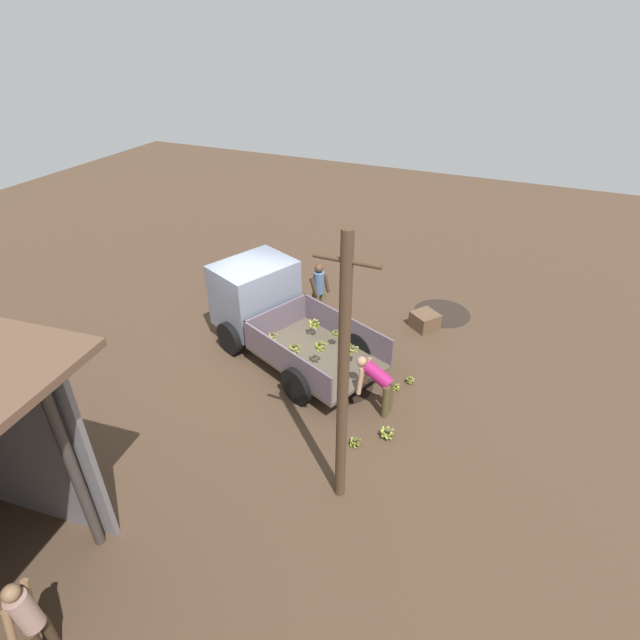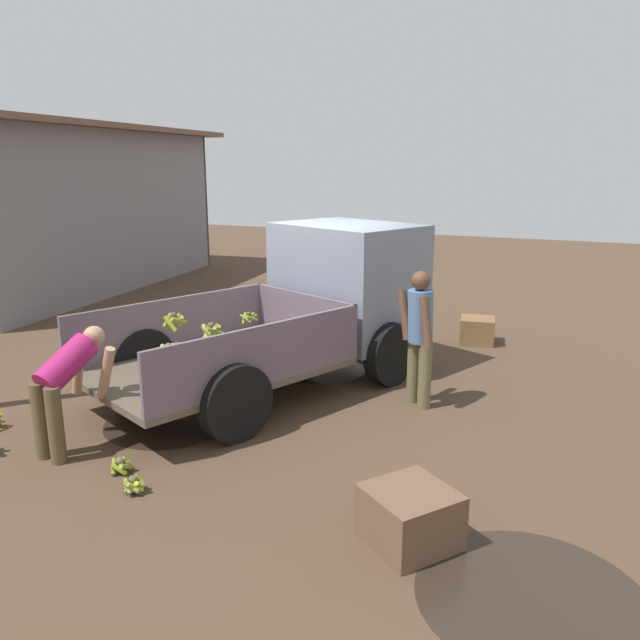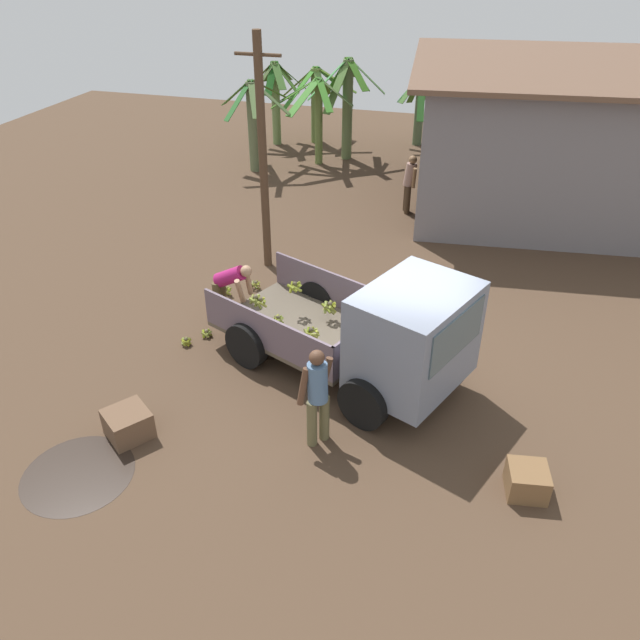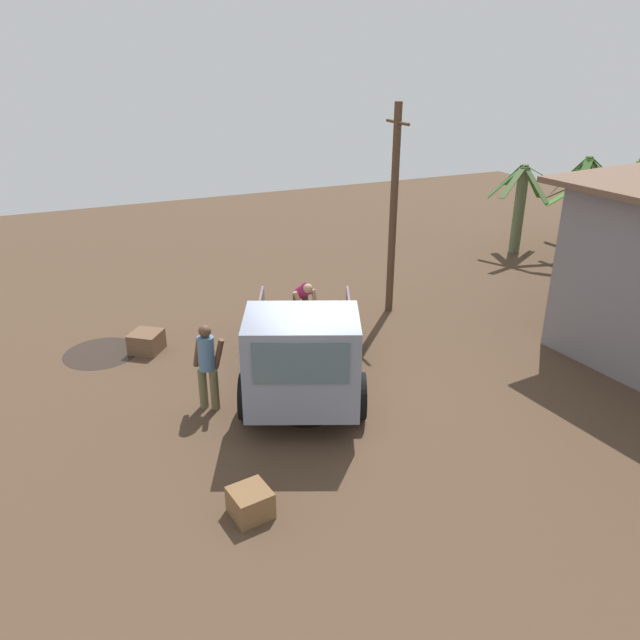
% 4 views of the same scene
% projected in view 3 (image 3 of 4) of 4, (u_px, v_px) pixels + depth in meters
% --- Properties ---
extents(ground, '(36.00, 36.00, 0.00)m').
position_uv_depth(ground, '(393.00, 372.00, 11.08)').
color(ground, '#4C3828').
extents(mud_patch_0, '(1.61, 1.61, 0.01)m').
position_uv_depth(mud_patch_0, '(78.00, 474.00, 9.00)').
color(mud_patch_0, '#2D221B').
rests_on(mud_patch_0, ground).
extents(mud_patch_1, '(1.48, 1.48, 0.01)m').
position_uv_depth(mud_patch_1, '(271.00, 337.00, 12.00)').
color(mud_patch_1, black).
rests_on(mud_patch_1, ground).
extents(mud_patch_2, '(1.24, 1.24, 0.01)m').
position_uv_depth(mud_patch_2, '(387.00, 386.00, 10.73)').
color(mud_patch_2, black).
rests_on(mud_patch_2, ground).
extents(cargo_truck, '(4.91, 3.54, 2.07)m').
position_uv_depth(cargo_truck, '(390.00, 336.00, 10.11)').
color(cargo_truck, brown).
rests_on(cargo_truck, ground).
extents(warehouse_shed, '(9.53, 8.33, 3.73)m').
position_uv_depth(warehouse_shed, '(600.00, 106.00, 16.30)').
color(warehouse_shed, slate).
rests_on(warehouse_shed, ground).
extents(utility_pole, '(0.96, 0.18, 5.04)m').
position_uv_depth(utility_pole, '(263.00, 156.00, 13.19)').
color(utility_pole, '#4D3725').
rests_on(utility_pole, ground).
extents(banana_palm_0, '(2.08, 2.33, 2.46)m').
position_uv_depth(banana_palm_0, '(420.00, 107.00, 21.82)').
color(banana_palm_0, '#4D6040').
rests_on(banana_palm_0, ground).
extents(banana_palm_1, '(2.26, 2.73, 2.80)m').
position_uv_depth(banana_palm_1, '(253.00, 124.00, 19.39)').
color(banana_palm_1, '#5E6B47').
rests_on(banana_palm_1, ground).
extents(banana_palm_2, '(2.60, 2.66, 2.72)m').
position_uv_depth(banana_palm_2, '(318.00, 116.00, 19.93)').
color(banana_palm_2, olive).
rests_on(banana_palm_2, ground).
extents(banana_palm_3, '(2.48, 2.47, 3.22)m').
position_uv_depth(banana_palm_3, '(347.00, 106.00, 20.31)').
color(banana_palm_3, '#607446').
rests_on(banana_palm_3, ground).
extents(banana_palm_4, '(1.97, 1.96, 2.81)m').
position_uv_depth(banana_palm_4, '(276.00, 100.00, 21.80)').
color(banana_palm_4, '#6D894F').
rests_on(banana_palm_4, ground).
extents(banana_palm_5, '(2.76, 2.55, 2.61)m').
position_uv_depth(banana_palm_5, '(316.00, 103.00, 22.07)').
color(banana_palm_5, olive).
rests_on(banana_palm_5, ground).
extents(person_foreground_visitor, '(0.51, 0.58, 1.67)m').
position_uv_depth(person_foreground_visitor, '(317.00, 393.00, 9.12)').
color(person_foreground_visitor, brown).
rests_on(person_foreground_visitor, ground).
extents(person_worker_loading, '(0.85, 0.66, 1.24)m').
position_uv_depth(person_worker_loading, '(230.00, 284.00, 12.22)').
color(person_worker_loading, brown).
rests_on(person_worker_loading, ground).
extents(person_bystander_near_shed, '(0.43, 0.59, 1.58)m').
position_uv_depth(person_bystander_near_shed, '(410.00, 181.00, 16.78)').
color(person_bystander_near_shed, '#402F1F').
rests_on(person_bystander_near_shed, ground).
extents(banana_bunch_on_ground_0, '(0.22, 0.22, 0.17)m').
position_uv_depth(banana_bunch_on_ground_0, '(186.00, 341.00, 11.73)').
color(banana_bunch_on_ground_0, brown).
rests_on(banana_bunch_on_ground_0, ground).
extents(banana_bunch_on_ground_1, '(0.29, 0.31, 0.24)m').
position_uv_depth(banana_bunch_on_ground_1, '(225.00, 291.00, 13.25)').
color(banana_bunch_on_ground_1, brown).
rests_on(banana_bunch_on_ground_1, ground).
extents(banana_bunch_on_ground_2, '(0.21, 0.23, 0.20)m').
position_uv_depth(banana_bunch_on_ground_2, '(256.00, 285.00, 13.53)').
color(banana_bunch_on_ground_2, brown).
rests_on(banana_bunch_on_ground_2, ground).
extents(banana_bunch_on_ground_3, '(0.23, 0.22, 0.16)m').
position_uv_depth(banana_bunch_on_ground_3, '(207.00, 333.00, 11.98)').
color(banana_bunch_on_ground_3, brown).
rests_on(banana_bunch_on_ground_3, ground).
extents(wooden_crate_0, '(0.88, 0.88, 0.45)m').
position_uv_depth(wooden_crate_0, '(128.00, 424.00, 9.59)').
color(wooden_crate_0, brown).
rests_on(wooden_crate_0, ground).
extents(wooden_crate_1, '(0.62, 0.62, 0.42)m').
position_uv_depth(wooden_crate_1, '(527.00, 481.00, 8.63)').
color(wooden_crate_1, brown).
rests_on(wooden_crate_1, ground).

